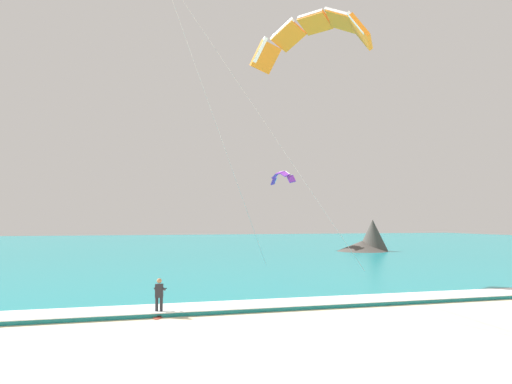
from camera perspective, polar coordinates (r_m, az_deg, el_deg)
The scene contains 7 objects.
sea at distance 81.93m, azimuth -10.26°, elevation -6.35°, with size 200.00×120.00×0.20m, color teal.
surf_foam at distance 24.03m, azimuth 2.97°, elevation -13.13°, with size 200.00×2.32×0.04m, color white.
surfboard at distance 22.17m, azimuth -11.59°, elevation -14.38°, with size 0.77×1.47×0.09m.
kitesurfer at distance 22.04m, azimuth -11.55°, elevation -12.04°, with size 0.61×0.60×1.69m.
kite_primary at distance 34.54m, azimuth 6.74°, elevation 18.36°, with size 13.69×11.26×17.30m.
kite_distant at distance 66.97m, azimuth 3.05°, elevation 1.89°, with size 2.40×5.02×1.89m.
headland_right at distance 65.77m, azimuth 13.18°, elevation -5.84°, with size 7.65×7.65×4.45m.
Camera 1 is at (-7.47, -9.93, 4.24)m, focal length 33.32 mm.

